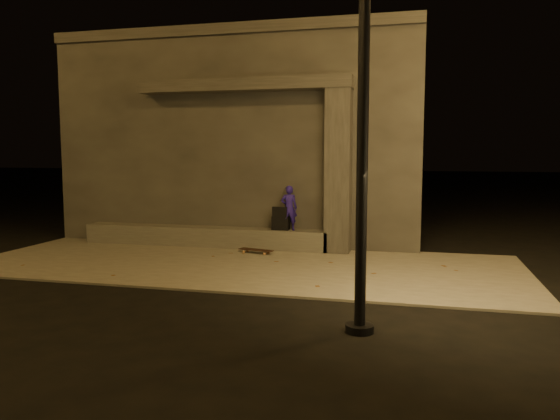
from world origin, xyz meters
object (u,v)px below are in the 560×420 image
(column, at_px, (338,171))
(skateboard, at_px, (256,250))
(street_lamp_0, at_px, (365,14))
(skateboarder, at_px, (289,208))
(backpack, at_px, (281,222))

(column, relative_size, skateboard, 4.35)
(street_lamp_0, bearing_deg, skateboard, 120.77)
(column, xyz_separation_m, skateboard, (-1.71, -0.65, -1.73))
(skateboarder, relative_size, backpack, 1.89)
(column, bearing_deg, skateboard, -159.23)
(skateboard, xyz_separation_m, street_lamp_0, (2.76, -4.64, 3.78))
(skateboard, bearing_deg, backpack, 72.88)
(skateboarder, bearing_deg, skateboard, 41.05)
(skateboarder, height_order, street_lamp_0, street_lamp_0)
(skateboard, bearing_deg, street_lamp_0, -44.88)
(skateboarder, xyz_separation_m, skateboard, (-0.59, -0.65, -0.89))
(street_lamp_0, bearing_deg, column, 101.22)
(column, xyz_separation_m, street_lamp_0, (1.05, -5.29, 2.05))
(column, xyz_separation_m, skateboarder, (-1.12, 0.00, -0.84))
(column, distance_m, skateboarder, 1.40)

